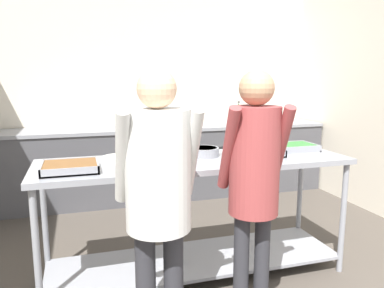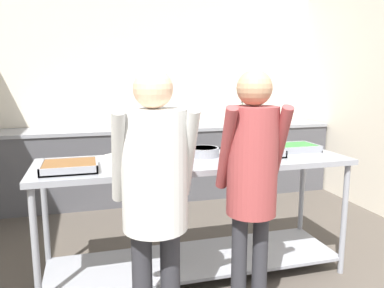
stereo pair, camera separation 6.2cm
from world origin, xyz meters
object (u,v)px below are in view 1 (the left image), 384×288
(serving_tray_roast, at_px, (293,147))
(broccoli_bowl, at_px, (167,161))
(plate_stack, at_px, (120,159))
(guest_serving_right, at_px, (254,170))
(water_bottle, at_px, (238,113))
(sauce_pan, at_px, (204,151))
(serving_tray_vegetables, at_px, (257,152))
(serving_tray_greens, at_px, (70,167))
(guest_serving_left, at_px, (158,183))

(serving_tray_roast, bearing_deg, broccoli_bowl, -166.53)
(plate_stack, xyz_separation_m, broccoli_bowl, (0.29, -0.28, 0.03))
(guest_serving_right, height_order, water_bottle, guest_serving_right)
(plate_stack, xyz_separation_m, water_bottle, (1.79, 1.89, 0.12))
(plate_stack, height_order, sauce_pan, sauce_pan)
(serving_tray_vegetables, distance_m, guest_serving_right, 0.70)
(serving_tray_greens, height_order, serving_tray_roast, same)
(broccoli_bowl, xyz_separation_m, water_bottle, (1.50, 2.17, 0.09))
(guest_serving_left, bearing_deg, plate_stack, 98.47)
(sauce_pan, distance_m, guest_serving_right, 0.73)
(broccoli_bowl, relative_size, serving_tray_vegetables, 0.70)
(sauce_pan, distance_m, water_bottle, 2.22)
(sauce_pan, xyz_separation_m, guest_serving_right, (0.08, -0.73, 0.02))
(plate_stack, relative_size, guest_serving_left, 0.16)
(serving_tray_greens, distance_m, water_bottle, 2.99)
(sauce_pan, relative_size, guest_serving_right, 0.24)
(plate_stack, distance_m, broccoli_bowl, 0.41)
(serving_tray_vegetables, relative_size, guest_serving_left, 0.23)
(serving_tray_vegetables, relative_size, guest_serving_right, 0.23)
(plate_stack, height_order, guest_serving_left, guest_serving_left)
(serving_tray_greens, distance_m, serving_tray_vegetables, 1.41)
(sauce_pan, bearing_deg, serving_tray_roast, 0.55)
(plate_stack, distance_m, serving_tray_roast, 1.46)
(water_bottle, bearing_deg, sauce_pan, -120.93)
(plate_stack, distance_m, guest_serving_left, 0.82)
(guest_serving_right, xyz_separation_m, water_bottle, (1.06, 2.63, 0.08))
(serving_tray_greens, bearing_deg, broccoli_bowl, -7.09)
(guest_serving_right, bearing_deg, serving_tray_roast, 45.16)
(serving_tray_greens, distance_m, guest_serving_right, 1.20)
(plate_stack, distance_m, guest_serving_right, 1.04)
(broccoli_bowl, height_order, guest_serving_right, guest_serving_right)
(sauce_pan, distance_m, serving_tray_vegetables, 0.42)
(broccoli_bowl, distance_m, serving_tray_vegetables, 0.78)
(sauce_pan, bearing_deg, guest_serving_left, -123.73)
(serving_tray_roast, distance_m, guest_serving_right, 1.04)
(broccoli_bowl, relative_size, water_bottle, 0.86)
(guest_serving_left, height_order, water_bottle, guest_serving_left)
(broccoli_bowl, bearing_deg, water_bottle, 55.40)
(serving_tray_roast, distance_m, guest_serving_left, 1.56)
(water_bottle, bearing_deg, guest_serving_right, -112.02)
(serving_tray_vegetables, xyz_separation_m, water_bottle, (0.73, 2.01, 0.11))
(serving_tray_greens, xyz_separation_m, water_bottle, (2.13, 2.09, 0.11))
(serving_tray_greens, bearing_deg, guest_serving_right, -26.49)
(plate_stack, bearing_deg, serving_tray_vegetables, -6.40)
(serving_tray_greens, xyz_separation_m, guest_serving_left, (0.46, -0.60, 0.02))
(broccoli_bowl, height_order, water_bottle, water_bottle)
(serving_tray_roast, xyz_separation_m, water_bottle, (0.33, 1.89, 0.11))
(broccoli_bowl, height_order, sauce_pan, broccoli_bowl)
(broccoli_bowl, height_order, guest_serving_left, guest_serving_left)
(serving_tray_vegetables, bearing_deg, plate_stack, 173.60)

